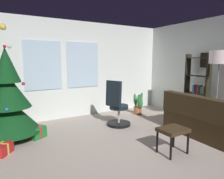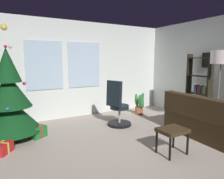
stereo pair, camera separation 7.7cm
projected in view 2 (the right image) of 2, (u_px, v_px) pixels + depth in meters
name	position (u px, v px, depth m)	size (l,w,h in m)	color
ground_plane	(140.00, 157.00, 3.31)	(5.24, 5.40, 0.10)	#AD9E91
wall_back_with_windows	(78.00, 69.00, 5.46)	(5.24, 0.12, 2.55)	silver
couch	(224.00, 125.00, 3.90)	(1.63, 2.02, 0.85)	#382817
footstool	(172.00, 132.00, 3.29)	(0.45, 0.36, 0.43)	#382817
holiday_tree	(10.00, 102.00, 3.86)	(1.14, 1.14, 2.19)	#4C331E
gift_box_red	(0.00, 148.00, 3.34)	(0.42, 0.42, 0.19)	red
gift_box_green	(38.00, 132.00, 4.02)	(0.37, 0.35, 0.23)	#1E722D
gift_box_gold	(25.00, 126.00, 4.47)	(0.26, 0.24, 0.18)	gold
office_chair	(118.00, 109.00, 4.69)	(0.57, 0.56, 1.08)	black
bookshelf	(199.00, 92.00, 5.03)	(0.18, 0.64, 1.69)	black
floor_lamp	(221.00, 62.00, 4.22)	(0.41, 0.41, 1.74)	slate
potted_plant	(140.00, 105.00, 5.64)	(0.31, 0.45, 0.67)	#985733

